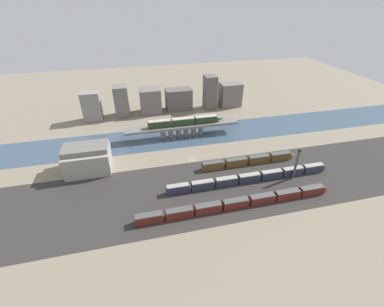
{
  "coord_description": "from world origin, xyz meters",
  "views": [
    {
      "loc": [
        -25.09,
        -104.71,
        70.6
      ],
      "look_at": [
        0.0,
        0.54,
        2.84
      ],
      "focal_mm": 24.0,
      "sensor_mm": 36.0,
      "label": 1
    }
  ],
  "objects_px": {
    "train_yard_near": "(239,203)",
    "train_yard_mid": "(251,178)",
    "signal_tower": "(296,165)",
    "train_yard_far": "(250,160)",
    "train_on_bridge": "(186,121)",
    "warehouse_building": "(88,159)"
  },
  "relations": [
    {
      "from": "train_on_bridge",
      "to": "train_yard_near",
      "type": "height_order",
      "value": "train_on_bridge"
    },
    {
      "from": "train_yard_far",
      "to": "train_yard_near",
      "type": "bearing_deg",
      "value": -122.13
    },
    {
      "from": "train_on_bridge",
      "to": "signal_tower",
      "type": "relative_size",
      "value": 2.97
    },
    {
      "from": "train_yard_near",
      "to": "train_yard_far",
      "type": "bearing_deg",
      "value": 57.87
    },
    {
      "from": "train_yard_near",
      "to": "train_yard_mid",
      "type": "distance_m",
      "value": 17.8
    },
    {
      "from": "train_on_bridge",
      "to": "train_yard_near",
      "type": "bearing_deg",
      "value": -83.33
    },
    {
      "from": "signal_tower",
      "to": "train_yard_mid",
      "type": "bearing_deg",
      "value": 174.14
    },
    {
      "from": "signal_tower",
      "to": "warehouse_building",
      "type": "bearing_deg",
      "value": 162.58
    },
    {
      "from": "train_on_bridge",
      "to": "train_yard_mid",
      "type": "bearing_deg",
      "value": -68.91
    },
    {
      "from": "train_yard_near",
      "to": "signal_tower",
      "type": "relative_size",
      "value": 5.4
    },
    {
      "from": "train_on_bridge",
      "to": "signal_tower",
      "type": "xyz_separation_m",
      "value": [
        38.19,
        -50.71,
        -1.84
      ]
    },
    {
      "from": "train_on_bridge",
      "to": "warehouse_building",
      "type": "relative_size",
      "value": 2.22
    },
    {
      "from": "train_on_bridge",
      "to": "train_yard_mid",
      "type": "height_order",
      "value": "train_on_bridge"
    },
    {
      "from": "train_yard_mid",
      "to": "train_yard_far",
      "type": "height_order",
      "value": "train_yard_mid"
    },
    {
      "from": "train_yard_far",
      "to": "signal_tower",
      "type": "height_order",
      "value": "signal_tower"
    },
    {
      "from": "train_on_bridge",
      "to": "signal_tower",
      "type": "bearing_deg",
      "value": -53.02
    },
    {
      "from": "train_yard_near",
      "to": "train_yard_far",
      "type": "relative_size",
      "value": 1.63
    },
    {
      "from": "train_yard_mid",
      "to": "signal_tower",
      "type": "relative_size",
      "value": 5.15
    },
    {
      "from": "train_yard_near",
      "to": "train_yard_mid",
      "type": "relative_size",
      "value": 1.05
    },
    {
      "from": "train_yard_mid",
      "to": "signal_tower",
      "type": "bearing_deg",
      "value": -5.86
    },
    {
      "from": "warehouse_building",
      "to": "signal_tower",
      "type": "distance_m",
      "value": 93.68
    },
    {
      "from": "train_yard_near",
      "to": "warehouse_building",
      "type": "height_order",
      "value": "warehouse_building"
    }
  ]
}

